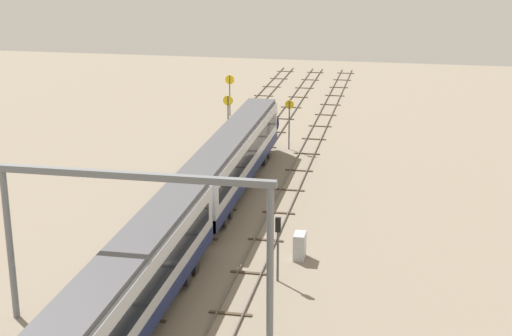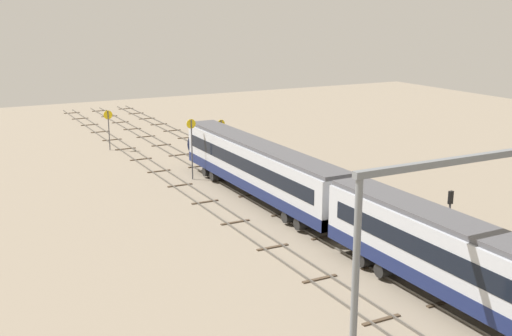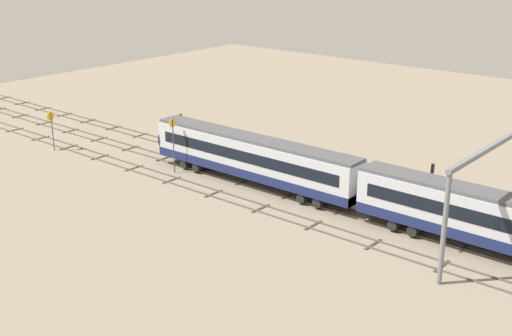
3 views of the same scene
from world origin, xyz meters
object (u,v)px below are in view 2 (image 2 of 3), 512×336
at_px(train, 476,272).
at_px(speed_sign_far_trackside, 109,124).
at_px(overhead_gantry, 467,200).
at_px(signal_light_trackside_departure, 450,210).
at_px(speed_sign_near_foreground, 221,136).
at_px(speed_sign_mid_trackside, 192,141).
at_px(relay_cabinet, 421,219).

height_order(train, speed_sign_far_trackside, train).
height_order(overhead_gantry, signal_light_trackside_departure, overhead_gantry).
bearing_deg(speed_sign_near_foreground, speed_sign_far_trackside, 34.82).
bearing_deg(speed_sign_mid_trackside, overhead_gantry, -175.47).
distance_m(train, signal_light_trackside_departure, 10.32).
height_order(speed_sign_near_foreground, relay_cabinet, speed_sign_near_foreground).
height_order(speed_sign_mid_trackside, speed_sign_far_trackside, speed_sign_mid_trackside).
distance_m(overhead_gantry, relay_cabinet, 13.86).
height_order(overhead_gantry, speed_sign_far_trackside, overhead_gantry).
height_order(overhead_gantry, speed_sign_mid_trackside, overhead_gantry).
distance_m(speed_sign_mid_trackside, speed_sign_far_trackside, 16.77).
relative_size(overhead_gantry, speed_sign_near_foreground, 3.06).
bearing_deg(speed_sign_mid_trackside, speed_sign_near_foreground, -50.45).
bearing_deg(speed_sign_near_foreground, signal_light_trackside_departure, -172.59).
relative_size(signal_light_trackside_departure, relay_cabinet, 2.39).
distance_m(speed_sign_mid_trackside, signal_light_trackside_departure, 26.13).
bearing_deg(train, speed_sign_near_foreground, -3.82).
relative_size(train, speed_sign_near_foreground, 15.85).
bearing_deg(signal_light_trackside_departure, overhead_gantry, 139.31).
bearing_deg(speed_sign_mid_trackside, signal_light_trackside_departure, -160.59).
bearing_deg(relay_cabinet, speed_sign_far_trackside, 19.27).
height_order(speed_sign_mid_trackside, relay_cabinet, speed_sign_mid_trackside).
xyz_separation_m(speed_sign_far_trackside, signal_light_trackside_departure, (-40.99, -12.28, -0.42)).
bearing_deg(relay_cabinet, overhead_gantry, 146.90).
bearing_deg(train, signal_light_trackside_departure, -36.93).
bearing_deg(signal_light_trackside_departure, speed_sign_mid_trackside, 19.41).
xyz_separation_m(speed_sign_mid_trackside, relay_cabinet, (-21.09, -9.49, -2.88)).
bearing_deg(overhead_gantry, relay_cabinet, -33.10).
bearing_deg(speed_sign_near_foreground, relay_cabinet, -169.76).
bearing_deg(speed_sign_far_trackside, speed_sign_mid_trackside, -167.59).
xyz_separation_m(speed_sign_near_foreground, signal_light_trackside_departure, (-28.71, -3.73, -0.35)).
xyz_separation_m(train, overhead_gantry, (1.09, -0.04, 3.58)).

